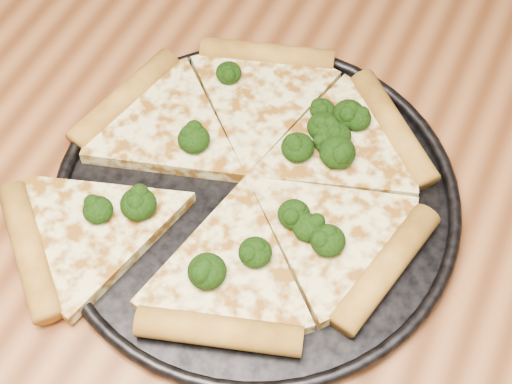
% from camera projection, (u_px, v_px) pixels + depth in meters
% --- Properties ---
extents(dining_table, '(1.20, 0.90, 0.75)m').
position_uv_depth(dining_table, '(303.00, 319.00, 0.73)').
color(dining_table, brown).
rests_on(dining_table, ground).
extents(pizza_pan, '(0.36, 0.36, 0.02)m').
position_uv_depth(pizza_pan, '(256.00, 197.00, 0.68)').
color(pizza_pan, black).
rests_on(pizza_pan, dining_table).
extents(pizza, '(0.36, 0.37, 0.03)m').
position_uv_depth(pizza, '(238.00, 180.00, 0.68)').
color(pizza, '#DCD287').
rests_on(pizza, pizza_pan).
extents(broccoli_florets, '(0.22, 0.23, 0.02)m').
position_uv_depth(broccoli_florets, '(276.00, 172.00, 0.67)').
color(broccoli_florets, black).
rests_on(broccoli_florets, pizza).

